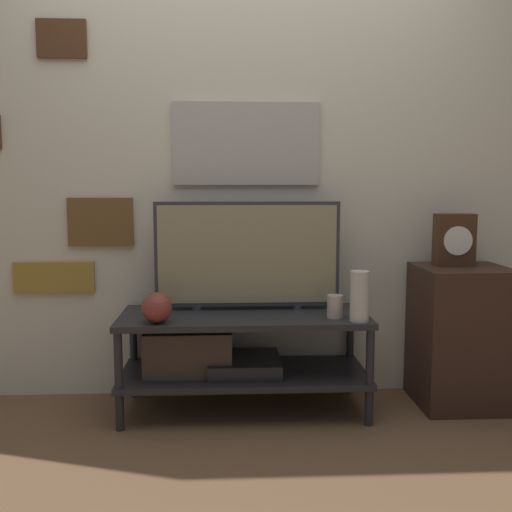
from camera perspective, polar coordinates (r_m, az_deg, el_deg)
name	(u,v)px	position (r m, az deg, el deg)	size (l,w,h in m)	color
ground_plane	(246,434)	(2.87, -0.94, -16.55)	(12.00, 12.00, 0.00)	brown
wall_back	(241,145)	(3.25, -1.48, 10.49)	(6.40, 0.08, 2.70)	beige
media_console	(225,350)	(3.05, -2.99, -8.94)	(1.23, 0.51, 0.50)	#232326
television	(247,254)	(3.07, -0.83, 0.16)	(0.95, 0.05, 0.56)	#333338
vase_round_glass	(157,308)	(2.84, -9.43, -4.88)	(0.14, 0.14, 0.14)	brown
vase_tall_ceramic	(360,296)	(2.87, 9.84, -3.80)	(0.09, 0.09, 0.24)	beige
candle_jar	(335,306)	(2.94, 7.54, -4.78)	(0.08, 0.08, 0.11)	#C1B29E
side_table	(461,336)	(3.30, 18.91, -7.22)	(0.45, 0.44, 0.72)	#382319
mantel_clock	(454,240)	(3.25, 18.36, 1.47)	(0.20, 0.11, 0.27)	#422819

